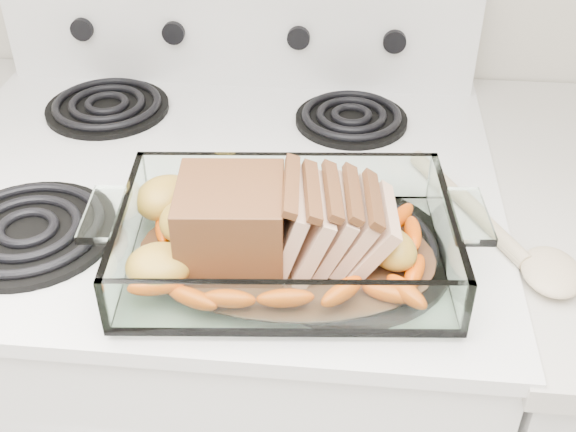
{
  "coord_description": "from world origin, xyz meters",
  "views": [
    {
      "loc": [
        0.19,
        0.84,
        1.47
      ],
      "look_at": [
        0.13,
        1.49,
        0.99
      ],
      "focal_mm": 45.0,
      "sensor_mm": 36.0,
      "label": 1
    }
  ],
  "objects": [
    {
      "name": "electric_range",
      "position": [
        0.0,
        1.66,
        0.48
      ],
      "size": [
        0.78,
        0.7,
        1.12
      ],
      "color": "white",
      "rests_on": "ground"
    },
    {
      "name": "baking_dish",
      "position": [
        0.13,
        1.47,
        0.96
      ],
      "size": [
        0.36,
        0.24,
        0.07
      ],
      "rotation": [
        0.0,
        0.0,
        0.09
      ],
      "color": "white",
      "rests_on": "electric_range"
    },
    {
      "name": "pork_roast",
      "position": [
        0.1,
        1.47,
        1.0
      ],
      "size": [
        0.24,
        0.12,
        0.09
      ],
      "rotation": [
        0.0,
        0.0,
        -0.24
      ],
      "color": "brown",
      "rests_on": "baking_dish"
    },
    {
      "name": "roast_vegetables",
      "position": [
        0.12,
        1.51,
        0.97
      ],
      "size": [
        0.39,
        0.21,
        0.05
      ],
      "rotation": [
        0.0,
        0.0,
        -0.27
      ],
      "color": "#F15108",
      "rests_on": "baking_dish"
    },
    {
      "name": "wooden_spoon",
      "position": [
        0.39,
        1.53,
        0.95
      ],
      "size": [
        0.18,
        0.28,
        0.02
      ],
      "rotation": [
        0.0,
        0.0,
        0.48
      ],
      "color": "beige",
      "rests_on": "electric_range"
    }
  ]
}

